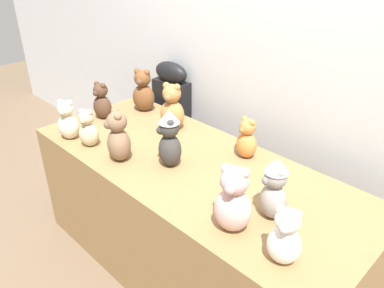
% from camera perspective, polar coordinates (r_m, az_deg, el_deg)
% --- Properties ---
extents(ground_plane, '(10.00, 10.00, 0.00)m').
position_cam_1_polar(ground_plane, '(2.42, -4.47, -20.44)').
color(ground_plane, brown).
extents(wall_back, '(7.00, 0.08, 2.60)m').
position_cam_1_polar(wall_back, '(2.32, 11.88, 15.03)').
color(wall_back, silver).
rests_on(wall_back, ground_plane).
extents(display_table, '(1.95, 0.81, 0.75)m').
position_cam_1_polar(display_table, '(2.28, -0.00, -10.95)').
color(display_table, olive).
rests_on(display_table, ground_plane).
extents(instrument_case, '(0.29, 0.14, 1.03)m').
position_cam_1_polar(instrument_case, '(2.96, -2.89, 2.51)').
color(instrument_case, black).
rests_on(instrument_case, ground_plane).
extents(teddy_bear_cocoa, '(0.14, 0.13, 0.25)m').
position_cam_1_polar(teddy_bear_cocoa, '(2.59, -13.16, 6.10)').
color(teddy_bear_cocoa, '#4C3323').
rests_on(teddy_bear_cocoa, display_table).
extents(teddy_bear_cream, '(0.16, 0.16, 0.25)m').
position_cam_1_polar(teddy_bear_cream, '(2.37, -17.85, 3.29)').
color(teddy_bear_cream, beige).
rests_on(teddy_bear_cream, display_table).
extents(teddy_bear_snow, '(0.15, 0.14, 0.25)m').
position_cam_1_polar(teddy_bear_snow, '(1.47, 13.57, -13.22)').
color(teddy_bear_snow, white).
rests_on(teddy_bear_snow, display_table).
extents(teddy_bear_caramel, '(0.19, 0.17, 0.30)m').
position_cam_1_polar(teddy_bear_caramel, '(2.37, -2.96, 5.31)').
color(teddy_bear_caramel, '#B27A42').
rests_on(teddy_bear_caramel, display_table).
extents(teddy_bear_sand, '(0.15, 0.14, 0.23)m').
position_cam_1_polar(teddy_bear_sand, '(2.26, -15.07, 2.15)').
color(teddy_bear_sand, '#CCB78E').
rests_on(teddy_bear_sand, display_table).
extents(teddy_bear_charcoal, '(0.18, 0.18, 0.31)m').
position_cam_1_polar(teddy_bear_charcoal, '(1.98, -3.34, 0.77)').
color(teddy_bear_charcoal, '#383533').
rests_on(teddy_bear_charcoal, display_table).
extents(teddy_bear_blush, '(0.19, 0.18, 0.31)m').
position_cam_1_polar(teddy_bear_blush, '(1.57, 6.08, -8.31)').
color(teddy_bear_blush, beige).
rests_on(teddy_bear_blush, display_table).
extents(teddy_bear_ash, '(0.17, 0.16, 0.29)m').
position_cam_1_polar(teddy_bear_ash, '(1.66, 12.02, -6.49)').
color(teddy_bear_ash, gray).
rests_on(teddy_bear_ash, display_table).
extents(teddy_bear_mocha, '(0.19, 0.17, 0.29)m').
position_cam_1_polar(teddy_bear_mocha, '(2.07, -10.82, 0.98)').
color(teddy_bear_mocha, '#7F6047').
rests_on(teddy_bear_mocha, display_table).
extents(teddy_bear_ginger, '(0.13, 0.12, 0.23)m').
position_cam_1_polar(teddy_bear_ginger, '(2.09, 8.06, 0.71)').
color(teddy_bear_ginger, '#D17F3D').
rests_on(teddy_bear_ginger, display_table).
extents(teddy_bear_chestnut, '(0.19, 0.18, 0.29)m').
position_cam_1_polar(teddy_bear_chestnut, '(2.65, -7.20, 7.67)').
color(teddy_bear_chestnut, brown).
rests_on(teddy_bear_chestnut, display_table).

